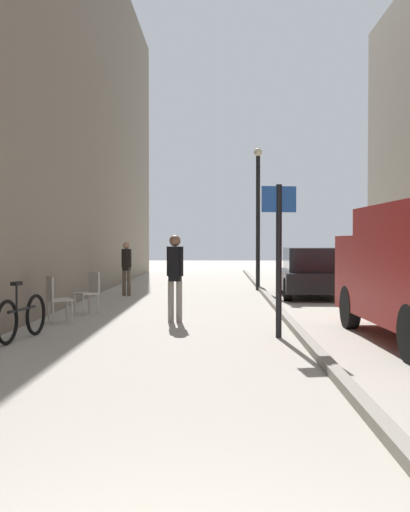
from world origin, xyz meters
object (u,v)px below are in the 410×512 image
(pedestrian_main_foreground, at_px, (126,265))
(parked_car, at_px, (311,273))
(lamp_post, at_px, (258,209))
(cafe_chair_near_window, at_px, (90,290))
(cafe_chair_by_doorway, at_px, (56,296))
(street_sign_post, at_px, (279,247))
(bicycle_leaning, at_px, (22,317))
(pedestrian_mid_block, at_px, (175,272))

(pedestrian_main_foreground, bearing_deg, parked_car, 16.10)
(pedestrian_main_foreground, distance_m, lamp_post, 5.02)
(parked_car, xyz_separation_m, cafe_chair_near_window, (-5.67, -4.65, -0.17))
(cafe_chair_near_window, bearing_deg, cafe_chair_by_doorway, 125.82)
(pedestrian_main_foreground, xyz_separation_m, parked_car, (5.54, -0.13, -0.22))
(cafe_chair_by_doorway, bearing_deg, parked_car, 107.28)
(cafe_chair_near_window, height_order, cafe_chair_by_doorway, same)
(street_sign_post, xyz_separation_m, bicycle_leaning, (-4.29, -0.34, -1.16))
(parked_car, xyz_separation_m, street_sign_post, (-1.74, -8.07, 0.83))
(lamp_post, bearing_deg, pedestrian_mid_block, -104.65)
(pedestrian_main_foreground, xyz_separation_m, street_sign_post, (3.80, -8.20, 0.61))
(pedestrian_mid_block, xyz_separation_m, lamp_post, (2.21, 8.44, 1.70))
(pedestrian_main_foreground, relative_size, pedestrian_mid_block, 0.92)
(pedestrian_main_foreground, height_order, street_sign_post, street_sign_post)
(pedestrian_main_foreground, xyz_separation_m, pedestrian_mid_block, (1.89, -6.14, 0.08))
(bicycle_leaning, bearing_deg, pedestrian_mid_block, 53.74)
(pedestrian_mid_block, bearing_deg, parked_car, 72.11)
(pedestrian_main_foreground, xyz_separation_m, cafe_chair_near_window, (-0.13, -4.78, -0.39))
(parked_car, xyz_separation_m, lamp_post, (-1.44, 2.42, 2.01))
(parked_car, bearing_deg, pedestrian_main_foreground, -179.42)
(bicycle_leaning, bearing_deg, street_sign_post, 13.04)
(pedestrian_main_foreground, height_order, lamp_post, lamp_post)
(cafe_chair_near_window, bearing_deg, street_sign_post, -173.68)
(bicycle_leaning, distance_m, cafe_chair_by_doorway, 2.10)
(pedestrian_main_foreground, bearing_deg, cafe_chair_near_window, -74.15)
(cafe_chair_near_window, bearing_deg, parked_car, -93.23)
(pedestrian_main_foreground, relative_size, cafe_chair_near_window, 1.72)
(cafe_chair_by_doorway, bearing_deg, pedestrian_mid_block, 68.10)
(street_sign_post, relative_size, cafe_chair_by_doorway, 2.77)
(cafe_chair_by_doorway, bearing_deg, cafe_chair_near_window, 139.29)
(pedestrian_main_foreground, height_order, bicycle_leaning, pedestrian_main_foreground)
(pedestrian_main_foreground, bearing_deg, lamp_post, 46.70)
(pedestrian_main_foreground, height_order, pedestrian_mid_block, pedestrian_mid_block)
(pedestrian_main_foreground, distance_m, street_sign_post, 9.06)
(street_sign_post, height_order, lamp_post, lamp_post)
(pedestrian_mid_block, relative_size, lamp_post, 0.37)
(pedestrian_mid_block, bearing_deg, lamp_post, 88.69)
(pedestrian_mid_block, xyz_separation_m, bicycle_leaning, (-2.38, -2.40, -0.64))
(street_sign_post, xyz_separation_m, cafe_chair_near_window, (-3.93, 3.42, -1.00))
(pedestrian_mid_block, bearing_deg, bicycle_leaning, -121.47)
(parked_car, xyz_separation_m, cafe_chair_by_doorway, (-6.01, -6.32, -0.17))
(lamp_post, relative_size, bicycle_leaning, 2.71)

